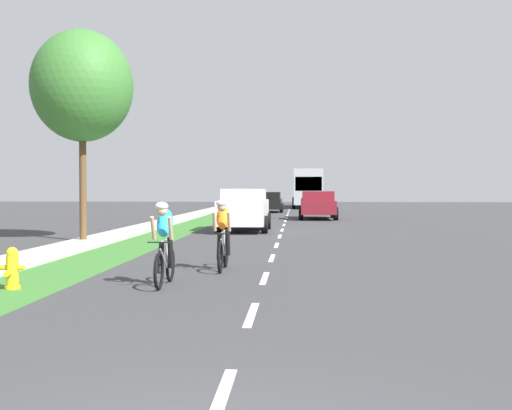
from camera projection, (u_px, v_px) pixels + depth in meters
The scene contains 12 objects.
ground_plane at pixel (280, 237), 23.91m from camera, with size 120.00×120.00×0.00m, color #38383A.
grass_verge at pixel (161, 236), 24.20m from camera, with size 1.85×70.00×0.01m, color #38722D.
sidewalk_concrete at pixel (114, 236), 24.31m from camera, with size 1.74×70.00×0.10m, color #B2ADA3.
lane_markings_center at pixel (282, 230), 27.90m from camera, with size 0.12×54.07×0.01m.
fire_hydrant_yellow at pixel (12, 269), 11.59m from camera, with size 0.44×0.38×0.76m.
cyclist_lead at pixel (164, 243), 11.95m from camera, with size 0.42×1.72×1.58m.
cyclist_trailing at pixel (223, 234), 14.22m from camera, with size 0.42×1.72×1.58m.
suv_white at pixel (244, 209), 27.23m from camera, with size 2.15×4.70×1.79m.
pickup_maroon at pixel (318, 205), 37.69m from camera, with size 2.22×5.10×1.64m.
sedan_black at pixel (270, 202), 48.48m from camera, with size 1.98×4.30×1.52m.
bus_silver at pixel (307, 186), 59.85m from camera, with size 2.78×11.60×3.48m.
street_tree_near at pixel (82, 86), 22.01m from camera, with size 3.49×3.49×7.26m.
Camera 1 is at (0.66, -3.88, 1.84)m, focal length 44.96 mm.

